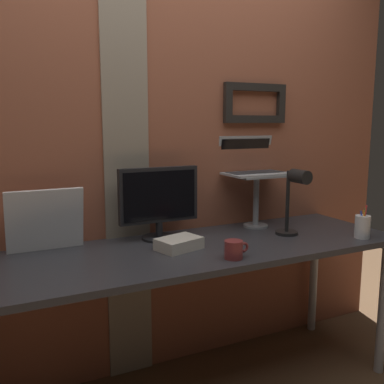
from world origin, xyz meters
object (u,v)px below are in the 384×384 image
pen_cup (363,227)px  coffee_mug (234,249)px  laptop (250,164)px  desk_lamp (295,195)px  monitor (159,199)px  whiteboard_panel (45,220)px

pen_cup → coffee_mug: (-0.77, 0.00, -0.02)m
laptop → desk_lamp: laptop is taller
monitor → laptop: size_ratio=1.17×
laptop → whiteboard_panel: 1.16m
laptop → pen_cup: 0.69m
coffee_mug → monitor: bearing=111.9°
pen_cup → coffee_mug: size_ratio=1.48×
monitor → coffee_mug: bearing=-68.1°
monitor → desk_lamp: (0.65, -0.26, 0.01)m
monitor → whiteboard_panel: 0.55m
desk_lamp → pen_cup: bearing=-30.3°
whiteboard_panel → pen_cup: 1.57m
whiteboard_panel → desk_lamp: bearing=-13.9°
laptop → coffee_mug: size_ratio=3.04×
monitor → whiteboard_panel: monitor is taller
whiteboard_panel → laptop: bearing=1.7°
whiteboard_panel → desk_lamp: size_ratio=0.97×
laptop → coffee_mug: bearing=-129.2°
whiteboard_panel → desk_lamp: 1.23m
monitor → coffee_mug: (0.18, -0.44, -0.17)m
whiteboard_panel → pen_cup: size_ratio=1.99×
pen_cup → whiteboard_panel: bearing=162.5°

